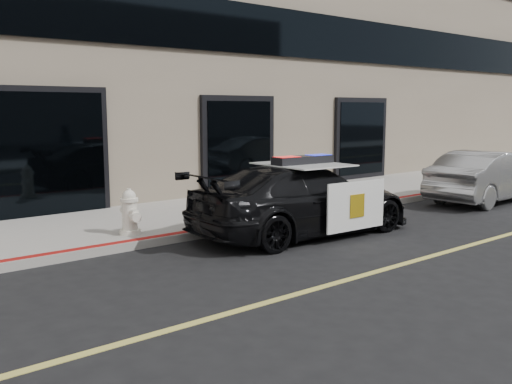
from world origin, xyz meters
TOP-DOWN VIEW (x-y plane):
  - ground at (0.00, 0.00)m, footprint 120.00×120.00m
  - sidewalk_n at (0.00, 5.25)m, footprint 60.00×3.50m
  - police_car at (2.64, 2.53)m, footprint 2.39×4.84m
  - silver_sedan at (9.06, 2.28)m, footprint 1.65×4.13m
  - fire_hydrant at (-0.22, 4.05)m, footprint 0.38×0.52m

SIDE VIEW (x-z plane):
  - ground at x=0.00m, z-range 0.00..0.00m
  - sidewalk_n at x=0.00m, z-range 0.00..0.15m
  - fire_hydrant at x=-0.22m, z-range 0.12..0.96m
  - silver_sedan at x=9.06m, z-range 0.00..1.33m
  - police_car at x=2.64m, z-range -0.08..1.45m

